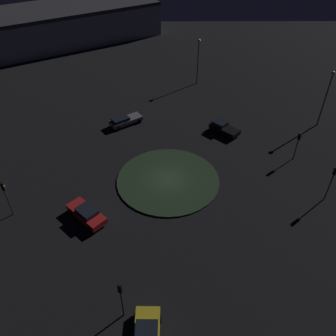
{
  "coord_description": "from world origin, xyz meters",
  "views": [
    {
      "loc": [
        -0.2,
        -29.68,
        25.88
      ],
      "look_at": [
        0.0,
        0.0,
        1.79
      ],
      "focal_mm": 37.15,
      "sensor_mm": 36.0,
      "label": 1
    }
  ],
  "objects_px": {
    "traffic_light_east": "(298,141)",
    "streetlamp_northeast": "(328,90)",
    "car_black": "(224,128)",
    "traffic_light_south": "(121,294)",
    "car_grey": "(125,120)",
    "traffic_light_east_near": "(332,177)",
    "traffic_light_west": "(5,192)",
    "car_red": "(87,213)",
    "store_building": "(63,24)",
    "streetlamp_north": "(198,54)"
  },
  "relations": [
    {
      "from": "traffic_light_east_near",
      "to": "traffic_light_west",
      "type": "distance_m",
      "value": 32.38
    },
    {
      "from": "car_black",
      "to": "streetlamp_northeast",
      "type": "distance_m",
      "value": 14.24
    },
    {
      "from": "car_black",
      "to": "store_building",
      "type": "height_order",
      "value": "store_building"
    },
    {
      "from": "car_black",
      "to": "traffic_light_south",
      "type": "height_order",
      "value": "traffic_light_south"
    },
    {
      "from": "car_grey",
      "to": "streetlamp_north",
      "type": "distance_m",
      "value": 17.55
    },
    {
      "from": "traffic_light_south",
      "to": "streetlamp_northeast",
      "type": "height_order",
      "value": "streetlamp_northeast"
    },
    {
      "from": "car_red",
      "to": "traffic_light_south",
      "type": "relative_size",
      "value": 1.07
    },
    {
      "from": "car_black",
      "to": "traffic_light_south",
      "type": "distance_m",
      "value": 28.08
    },
    {
      "from": "car_grey",
      "to": "store_building",
      "type": "bearing_deg",
      "value": 79.86
    },
    {
      "from": "traffic_light_west",
      "to": "streetlamp_northeast",
      "type": "bearing_deg",
      "value": 6.51
    },
    {
      "from": "traffic_light_east",
      "to": "streetlamp_north",
      "type": "xyz_separation_m",
      "value": [
        -10.29,
        21.02,
        2.33
      ]
    },
    {
      "from": "traffic_light_west",
      "to": "traffic_light_east",
      "type": "bearing_deg",
      "value": -1.87
    },
    {
      "from": "streetlamp_northeast",
      "to": "traffic_light_south",
      "type": "bearing_deg",
      "value": -131.6
    },
    {
      "from": "car_grey",
      "to": "traffic_light_east_near",
      "type": "height_order",
      "value": "traffic_light_east_near"
    },
    {
      "from": "car_red",
      "to": "traffic_light_east_near",
      "type": "bearing_deg",
      "value": -130.24
    },
    {
      "from": "traffic_light_east",
      "to": "streetlamp_north",
      "type": "distance_m",
      "value": 23.52
    },
    {
      "from": "store_building",
      "to": "streetlamp_north",
      "type": "bearing_deg",
      "value": 110.49
    },
    {
      "from": "car_black",
      "to": "traffic_light_east",
      "type": "relative_size",
      "value": 1.11
    },
    {
      "from": "streetlamp_northeast",
      "to": "store_building",
      "type": "distance_m",
      "value": 54.82
    },
    {
      "from": "traffic_light_south",
      "to": "store_building",
      "type": "xyz_separation_m",
      "value": [
        -18.16,
        61.99,
        0.5
      ]
    },
    {
      "from": "car_grey",
      "to": "traffic_light_east_near",
      "type": "bearing_deg",
      "value": -68.62
    },
    {
      "from": "car_grey",
      "to": "traffic_light_east_near",
      "type": "xyz_separation_m",
      "value": [
        22.55,
        -15.07,
        2.38
      ]
    },
    {
      "from": "car_grey",
      "to": "streetlamp_north",
      "type": "xyz_separation_m",
      "value": [
        10.96,
        13.01,
        4.3
      ]
    },
    {
      "from": "streetlamp_northeast",
      "to": "streetlamp_north",
      "type": "distance_m",
      "value": 20.7
    },
    {
      "from": "traffic_light_south",
      "to": "car_red",
      "type": "bearing_deg",
      "value": 36.95
    },
    {
      "from": "car_grey",
      "to": "streetlamp_northeast",
      "type": "distance_m",
      "value": 27.23
    },
    {
      "from": "car_grey",
      "to": "traffic_light_south",
      "type": "relative_size",
      "value": 1.14
    },
    {
      "from": "traffic_light_east_near",
      "to": "streetlamp_northeast",
      "type": "bearing_deg",
      "value": -95.46
    },
    {
      "from": "traffic_light_east_near",
      "to": "streetlamp_northeast",
      "type": "height_order",
      "value": "streetlamp_northeast"
    },
    {
      "from": "car_black",
      "to": "streetlamp_northeast",
      "type": "relative_size",
      "value": 0.52
    },
    {
      "from": "traffic_light_south",
      "to": "traffic_light_west",
      "type": "height_order",
      "value": "traffic_light_west"
    },
    {
      "from": "traffic_light_east",
      "to": "streetlamp_northeast",
      "type": "distance_m",
      "value": 9.9
    },
    {
      "from": "car_red",
      "to": "traffic_light_east",
      "type": "bearing_deg",
      "value": -113.86
    },
    {
      "from": "traffic_light_east",
      "to": "traffic_light_east_near",
      "type": "height_order",
      "value": "traffic_light_east_near"
    },
    {
      "from": "store_building",
      "to": "traffic_light_east",
      "type": "bearing_deg",
      "value": 100.15
    },
    {
      "from": "car_red",
      "to": "streetlamp_north",
      "type": "height_order",
      "value": "streetlamp_north"
    },
    {
      "from": "traffic_light_east",
      "to": "streetlamp_north",
      "type": "height_order",
      "value": "streetlamp_north"
    },
    {
      "from": "traffic_light_west",
      "to": "streetlamp_north",
      "type": "bearing_deg",
      "value": 37.28
    },
    {
      "from": "traffic_light_west",
      "to": "car_grey",
      "type": "bearing_deg",
      "value": 42.06
    },
    {
      "from": "streetlamp_northeast",
      "to": "car_red",
      "type": "bearing_deg",
      "value": -148.99
    },
    {
      "from": "traffic_light_east",
      "to": "car_grey",
      "type": "bearing_deg",
      "value": -34.96
    },
    {
      "from": "car_black",
      "to": "traffic_light_east_near",
      "type": "distance_m",
      "value": 16.03
    },
    {
      "from": "car_black",
      "to": "store_building",
      "type": "distance_m",
      "value": 46.65
    },
    {
      "from": "car_grey",
      "to": "traffic_light_east_near",
      "type": "relative_size",
      "value": 1.09
    },
    {
      "from": "car_red",
      "to": "traffic_light_south",
      "type": "bearing_deg",
      "value": 158.09
    },
    {
      "from": "car_red",
      "to": "car_black",
      "type": "distance_m",
      "value": 22.1
    },
    {
      "from": "car_black",
      "to": "store_building",
      "type": "relative_size",
      "value": 0.1
    },
    {
      "from": "car_grey",
      "to": "car_red",
      "type": "height_order",
      "value": "car_red"
    },
    {
      "from": "car_red",
      "to": "traffic_light_west",
      "type": "relative_size",
      "value": 1.04
    },
    {
      "from": "car_red",
      "to": "streetlamp_northeast",
      "type": "bearing_deg",
      "value": -105.33
    }
  ]
}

